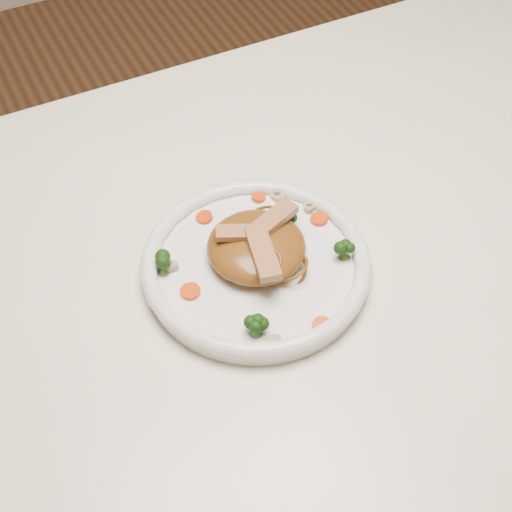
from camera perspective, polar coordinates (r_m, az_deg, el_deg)
name	(u,v)px	position (r m, az deg, el deg)	size (l,w,h in m)	color
ground	(277,496)	(1.54, 1.64, -17.90)	(4.00, 4.00, 0.00)	#512C1B
table	(288,294)	(0.98, 2.46, -2.95)	(1.20, 0.80, 0.75)	beige
plate	(256,268)	(0.87, 0.00, -0.95)	(0.26, 0.26, 0.02)	white
noodle_mound	(256,247)	(0.85, 0.02, 0.72)	(0.12, 0.12, 0.04)	brown
chicken_a	(272,220)	(0.85, 1.25, 2.77)	(0.07, 0.02, 0.01)	#B47C55
chicken_b	(242,233)	(0.84, -1.07, 1.79)	(0.06, 0.02, 0.01)	#B47C55
chicken_c	(263,253)	(0.82, 0.53, 0.22)	(0.07, 0.02, 0.01)	#B47C55
broccoli_0	(285,216)	(0.89, 2.21, 3.09)	(0.03, 0.03, 0.03)	#183C0C
broccoli_1	(162,263)	(0.85, -7.19, -0.54)	(0.03, 0.03, 0.03)	#183C0C
broccoli_2	(256,324)	(0.79, 0.00, -5.24)	(0.03, 0.03, 0.03)	#183C0C
broccoli_3	(345,249)	(0.86, 6.86, 0.56)	(0.03, 0.03, 0.03)	#183C0C
carrot_0	(259,197)	(0.93, 0.21, 4.53)	(0.02, 0.02, 0.01)	red
carrot_1	(190,291)	(0.83, -5.05, -2.72)	(0.02, 0.02, 0.01)	red
carrot_2	(319,219)	(0.91, 4.85, 2.85)	(0.02, 0.02, 0.01)	red
carrot_3	(204,217)	(0.91, -3.98, 2.98)	(0.02, 0.02, 0.01)	red
carrot_4	(322,325)	(0.81, 5.07, -5.32)	(0.02, 0.02, 0.01)	red
mushroom_0	(272,344)	(0.79, 1.22, -6.72)	(0.03, 0.03, 0.01)	#BEAA8F
mushroom_1	(309,207)	(0.92, 4.10, 3.79)	(0.02, 0.02, 0.01)	#BEAA8F
mushroom_2	(169,266)	(0.86, -6.67, -0.76)	(0.02, 0.02, 0.01)	#BEAA8F
mushroom_3	(277,195)	(0.93, 1.64, 4.71)	(0.02, 0.02, 0.01)	#BEAA8F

